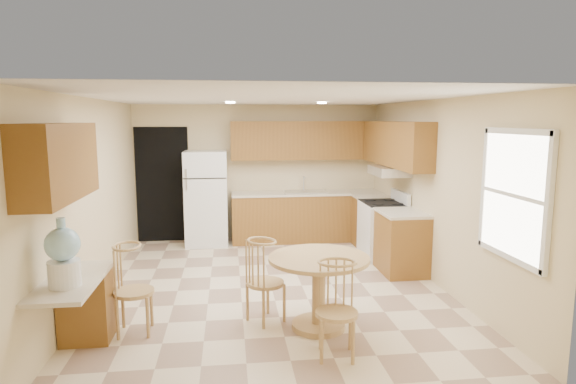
{
  "coord_description": "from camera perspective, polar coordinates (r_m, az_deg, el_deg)",
  "views": [
    {
      "loc": [
        -0.54,
        -6.19,
        2.23
      ],
      "look_at": [
        0.26,
        0.3,
        1.24
      ],
      "focal_mm": 30.0,
      "sensor_mm": 36.0,
      "label": 1
    }
  ],
  "objects": [
    {
      "name": "floor",
      "position": [
        6.6,
        -1.97,
        -11.17
      ],
      "size": [
        5.5,
        5.5,
        0.0
      ],
      "primitive_type": "plane",
      "color": "beige",
      "rests_on": "ground"
    },
    {
      "name": "ceiling",
      "position": [
        6.22,
        -2.09,
        11.06
      ],
      "size": [
        4.5,
        5.5,
        0.02
      ],
      "primitive_type": "cube",
      "color": "white",
      "rests_on": "wall_back"
    },
    {
      "name": "wall_back",
      "position": [
        9.01,
        -3.57,
        2.32
      ],
      "size": [
        4.5,
        0.02,
        2.5
      ],
      "primitive_type": "cube",
      "color": "beige",
      "rests_on": "floor"
    },
    {
      "name": "wall_front",
      "position": [
        3.62,
        1.83,
        -7.18
      ],
      "size": [
        4.5,
        0.02,
        2.5
      ],
      "primitive_type": "cube",
      "color": "beige",
      "rests_on": "floor"
    },
    {
      "name": "wall_left",
      "position": [
        6.5,
        -22.21,
        -0.75
      ],
      "size": [
        0.02,
        5.5,
        2.5
      ],
      "primitive_type": "cube",
      "color": "beige",
      "rests_on": "floor"
    },
    {
      "name": "wall_right",
      "position": [
        6.86,
        17.04,
        -0.02
      ],
      "size": [
        0.02,
        5.5,
        2.5
      ],
      "primitive_type": "cube",
      "color": "beige",
      "rests_on": "floor"
    },
    {
      "name": "doorway",
      "position": [
        9.08,
        -14.64,
        0.84
      ],
      "size": [
        0.9,
        0.02,
        2.1
      ],
      "primitive_type": "cube",
      "color": "black",
      "rests_on": "floor"
    },
    {
      "name": "base_cab_back",
      "position": [
        8.94,
        2.21,
        -3.01
      ],
      "size": [
        2.75,
        0.6,
        0.87
      ],
      "primitive_type": "cube",
      "color": "brown",
      "rests_on": "floor"
    },
    {
      "name": "counter_back",
      "position": [
        8.86,
        2.23,
        -0.12
      ],
      "size": [
        2.75,
        0.63,
        0.04
      ],
      "primitive_type": "cube",
      "color": "beige",
      "rests_on": "base_cab_back"
    },
    {
      "name": "base_cab_right_a",
      "position": [
        8.61,
        9.95,
        -3.58
      ],
      "size": [
        0.6,
        0.59,
        0.87
      ],
      "primitive_type": "cube",
      "color": "brown",
      "rests_on": "floor"
    },
    {
      "name": "counter_right_a",
      "position": [
        8.53,
        10.03,
        -0.59
      ],
      "size": [
        0.63,
        0.59,
        0.04
      ],
      "primitive_type": "cube",
      "color": "beige",
      "rests_on": "base_cab_right_a"
    },
    {
      "name": "base_cab_right_b",
      "position": [
        7.27,
        13.3,
        -5.95
      ],
      "size": [
        0.6,
        0.8,
        0.87
      ],
      "primitive_type": "cube",
      "color": "brown",
      "rests_on": "floor"
    },
    {
      "name": "counter_right_b",
      "position": [
        7.17,
        13.42,
        -2.43
      ],
      "size": [
        0.63,
        0.8,
        0.04
      ],
      "primitive_type": "cube",
      "color": "beige",
      "rests_on": "base_cab_right_b"
    },
    {
      "name": "upper_cab_back",
      "position": [
        8.9,
        2.13,
        6.13
      ],
      "size": [
        2.75,
        0.33,
        0.7
      ],
      "primitive_type": "cube",
      "color": "brown",
      "rests_on": "wall_back"
    },
    {
      "name": "upper_cab_right",
      "position": [
        7.86,
        12.53,
        5.61
      ],
      "size": [
        0.33,
        2.42,
        0.7
      ],
      "primitive_type": "cube",
      "color": "brown",
      "rests_on": "wall_right"
    },
    {
      "name": "upper_cab_left",
      "position": [
        4.86,
        -25.6,
        3.23
      ],
      "size": [
        0.33,
        1.4,
        0.7
      ],
      "primitive_type": "cube",
      "color": "brown",
      "rests_on": "wall_left"
    },
    {
      "name": "sink",
      "position": [
        8.85,
        2.07,
        0.01
      ],
      "size": [
        0.78,
        0.44,
        0.01
      ],
      "primitive_type": "cube",
      "color": "silver",
      "rests_on": "counter_back"
    },
    {
      "name": "range_hood",
      "position": [
        7.84,
        11.92,
        2.46
      ],
      "size": [
        0.5,
        0.76,
        0.14
      ],
      "primitive_type": "cube",
      "color": "silver",
      "rests_on": "upper_cab_right"
    },
    {
      "name": "desk_pedestal",
      "position": [
        5.42,
        -22.74,
        -12.32
      ],
      "size": [
        0.48,
        0.42,
        0.72
      ],
      "primitive_type": "cube",
      "color": "brown",
      "rests_on": "floor"
    },
    {
      "name": "desk_top",
      "position": [
        4.95,
        -24.19,
        -9.62
      ],
      "size": [
        0.5,
        1.2,
        0.04
      ],
      "primitive_type": "cube",
      "color": "beige",
      "rests_on": "desk_pedestal"
    },
    {
      "name": "window",
      "position": [
        5.2,
        25.22,
        -0.33
      ],
      "size": [
        0.06,
        1.12,
        1.3
      ],
      "color": "white",
      "rests_on": "wall_right"
    },
    {
      "name": "can_light_a",
      "position": [
        7.39,
        -6.84,
        10.5
      ],
      "size": [
        0.14,
        0.14,
        0.02
      ],
      "primitive_type": "cylinder",
      "color": "white",
      "rests_on": "ceiling"
    },
    {
      "name": "can_light_b",
      "position": [
        7.53,
        4.05,
        10.5
      ],
      "size": [
        0.14,
        0.14,
        0.02
      ],
      "primitive_type": "cylinder",
      "color": "white",
      "rests_on": "ceiling"
    },
    {
      "name": "refrigerator",
      "position": [
        8.71,
        -9.65,
        -0.71
      ],
      "size": [
        0.74,
        0.72,
        1.68
      ],
      "color": "white",
      "rests_on": "floor"
    },
    {
      "name": "stove",
      "position": [
        7.97,
        11.19,
        -4.35
      ],
      "size": [
        0.65,
        0.76,
        1.09
      ],
      "color": "white",
      "rests_on": "floor"
    },
    {
      "name": "dining_table",
      "position": [
        5.23,
        3.66,
        -10.54
      ],
      "size": [
        1.07,
        1.07,
        0.8
      ],
      "rotation": [
        0.0,
        0.0,
        0.08
      ],
      "color": "tan",
      "rests_on": "floor"
    },
    {
      "name": "chair_table_a",
      "position": [
        5.3,
        -2.61,
        -9.77
      ],
      "size": [
        0.41,
        0.52,
        0.93
      ],
      "rotation": [
        0.0,
        0.0,
        -0.98
      ],
      "color": "tan",
      "rests_on": "floor"
    },
    {
      "name": "chair_table_b",
      "position": [
        4.55,
        6.07,
        -13.08
      ],
      "size": [
        0.4,
        0.41,
        0.91
      ],
      "rotation": [
        0.0,
        0.0,
        2.98
      ],
      "color": "tan",
      "rests_on": "floor"
    },
    {
      "name": "chair_desk",
      "position": [
        5.25,
        -18.04,
        -10.23
      ],
      "size": [
        0.42,
        0.54,
        0.94
      ],
      "rotation": [
        0.0,
        0.0,
        -1.55
      ],
      "color": "tan",
      "rests_on": "floor"
    },
    {
      "name": "water_crock",
      "position": [
        4.69,
        -25.1,
        -6.85
      ],
      "size": [
        0.3,
        0.3,
        0.62
      ],
      "color": "white",
      "rests_on": "desk_top"
    }
  ]
}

